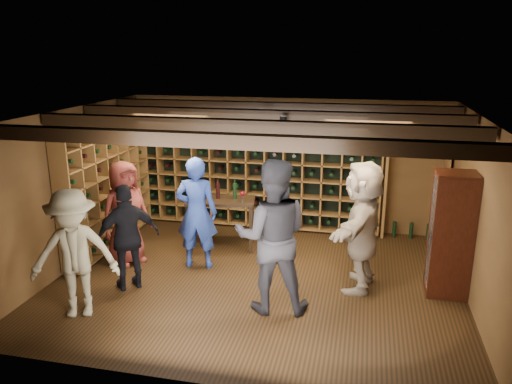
% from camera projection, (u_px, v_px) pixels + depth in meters
% --- Properties ---
extents(ground, '(6.00, 6.00, 0.00)m').
position_uv_depth(ground, '(257.00, 280.00, 7.56)').
color(ground, black).
rests_on(ground, ground).
extents(room_shell, '(6.00, 6.00, 6.00)m').
position_uv_depth(room_shell, '(258.00, 120.00, 6.93)').
color(room_shell, brown).
rests_on(room_shell, ground).
extents(wine_rack_back, '(4.65, 0.30, 2.20)m').
position_uv_depth(wine_rack_back, '(257.00, 170.00, 9.53)').
color(wine_rack_back, brown).
rests_on(wine_rack_back, ground).
extents(wine_rack_left, '(0.30, 2.65, 2.20)m').
position_uv_depth(wine_rack_left, '(108.00, 183.00, 8.61)').
color(wine_rack_left, brown).
rests_on(wine_rack_left, ground).
extents(crate_shelf, '(1.20, 0.32, 2.07)m').
position_uv_depth(crate_shelf, '(419.00, 155.00, 8.79)').
color(crate_shelf, brown).
rests_on(crate_shelf, ground).
extents(display_cabinet, '(0.55, 0.50, 1.75)m').
position_uv_depth(display_cabinet, '(450.00, 237.00, 6.94)').
color(display_cabinet, '#35130A').
rests_on(display_cabinet, ground).
extents(man_blue_shirt, '(0.70, 0.51, 1.80)m').
position_uv_depth(man_blue_shirt, '(197.00, 213.00, 7.82)').
color(man_blue_shirt, navy).
rests_on(man_blue_shirt, ground).
extents(man_grey_suit, '(1.12, 0.94, 2.06)m').
position_uv_depth(man_grey_suit, '(272.00, 236.00, 6.48)').
color(man_grey_suit, black).
rests_on(man_grey_suit, ground).
extents(guest_red_floral, '(0.90, 0.99, 1.70)m').
position_uv_depth(guest_red_floral, '(125.00, 213.00, 7.98)').
color(guest_red_floral, maroon).
rests_on(guest_red_floral, ground).
extents(guest_woman_black, '(0.94, 0.89, 1.56)m').
position_uv_depth(guest_woman_black, '(128.00, 237.00, 7.13)').
color(guest_woman_black, black).
rests_on(guest_woman_black, ground).
extents(guest_khaki, '(1.26, 0.99, 1.71)m').
position_uv_depth(guest_khaki, '(74.00, 254.00, 6.37)').
color(guest_khaki, '#7D7656').
rests_on(guest_khaki, ground).
extents(guest_beige, '(0.84, 1.83, 1.90)m').
position_uv_depth(guest_beige, '(362.00, 226.00, 7.11)').
color(guest_beige, tan).
rests_on(guest_beige, ground).
extents(tasting_table, '(1.25, 0.78, 1.16)m').
position_uv_depth(tasting_table, '(220.00, 205.00, 8.62)').
color(tasting_table, black).
rests_on(tasting_table, ground).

